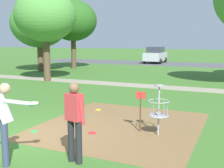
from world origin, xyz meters
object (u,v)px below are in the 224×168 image
frisbee_mid_grass (98,110)px  parked_car_leftmost (155,55)px  tree_near_right (45,16)px  frisbee_by_tee (92,133)px  player_foreground_watching (75,118)px  tree_mid_right (73,21)px  frisbee_near_basket (34,132)px  tree_mid_center (39,24)px  disc_golf_basket (157,108)px  player_throwing (4,118)px

frisbee_mid_grass → parked_car_leftmost: (-4.24, 22.72, 0.91)m
tree_near_right → frisbee_by_tee: bearing=-46.7°
frisbee_mid_grass → tree_near_right: size_ratio=0.04×
player_foreground_watching → tree_near_right: 13.13m
tree_mid_right → parked_car_leftmost: tree_mid_right is taller
frisbee_near_basket → frisbee_by_tee: (1.55, 0.58, 0.00)m
tree_mid_center → frisbee_near_basket: bearing=-52.4°
tree_near_right → tree_mid_center: 6.22m
tree_mid_center → parked_car_leftmost: bearing=63.0°
tree_near_right → tree_mid_center: size_ratio=0.96×
disc_golf_basket → player_foreground_watching: player_foreground_watching is taller
player_foreground_watching → tree_mid_center: bearing=130.4°
player_foreground_watching → tree_mid_right: 21.09m
disc_golf_basket → frisbee_mid_grass: disc_golf_basket is taller
disc_golf_basket → frisbee_mid_grass: (-2.73, 1.85, -0.74)m
player_foreground_watching → frisbee_mid_grass: size_ratio=8.00×
frisbee_by_tee → tree_mid_center: tree_mid_center is taller
player_throwing → tree_near_right: size_ratio=0.30×
disc_golf_basket → player_foreground_watching: (-1.07, -2.44, 0.21)m
player_throwing → frisbee_by_tee: bearing=74.9°
frisbee_near_basket → parked_car_leftmost: (-3.76, 25.76, 0.91)m
frisbee_mid_grass → player_foreground_watching: bearing=-68.9°
parked_car_leftmost → tree_near_right: bearing=-97.4°
tree_near_right → tree_mid_right: bearing=110.3°
player_throwing → player_foreground_watching: bearing=28.1°
disc_golf_basket → tree_mid_right: size_ratio=0.22×
frisbee_near_basket → tree_near_right: (-6.00, 8.59, 4.04)m
tree_mid_right → parked_car_leftmost: size_ratio=1.46×
frisbee_near_basket → frisbee_mid_grass: bearing=81.1°
player_foreground_watching → tree_mid_center: size_ratio=0.29×
parked_car_leftmost → disc_golf_basket: bearing=-74.2°
disc_golf_basket → parked_car_leftmost: 25.54m
tree_near_right → frisbee_mid_grass: bearing=-40.6°
frisbee_by_tee → tree_mid_right: 19.46m
disc_golf_basket → frisbee_near_basket: size_ratio=6.76×
player_throwing → parked_car_leftmost: size_ratio=0.40×
disc_golf_basket → tree_mid_center: size_ratio=0.23×
player_throwing → frisbee_near_basket: bearing=114.5°
player_throwing → tree_near_right: 12.92m
tree_mid_center → parked_car_leftmost: size_ratio=1.40×
player_throwing → frisbee_mid_grass: size_ratio=8.00×
tree_mid_right → parked_car_leftmost: (5.13, 9.34, -3.40)m
frisbee_mid_grass → tree_mid_right: (-9.37, 13.38, 4.31)m
tree_mid_right → parked_car_leftmost: bearing=61.2°
player_foreground_watching → parked_car_leftmost: 27.64m
frisbee_near_basket → frisbee_by_tee: same height
tree_near_right → tree_mid_right: tree_mid_right is taller
player_foreground_watching → disc_golf_basket: bearing=66.2°
frisbee_by_tee → parked_car_leftmost: 25.75m
frisbee_near_basket → frisbee_mid_grass: 3.08m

